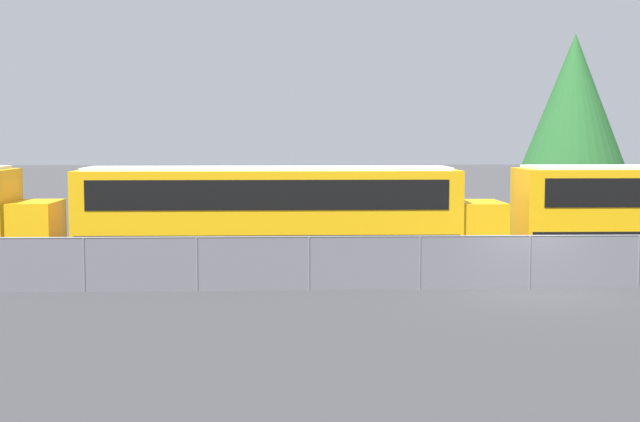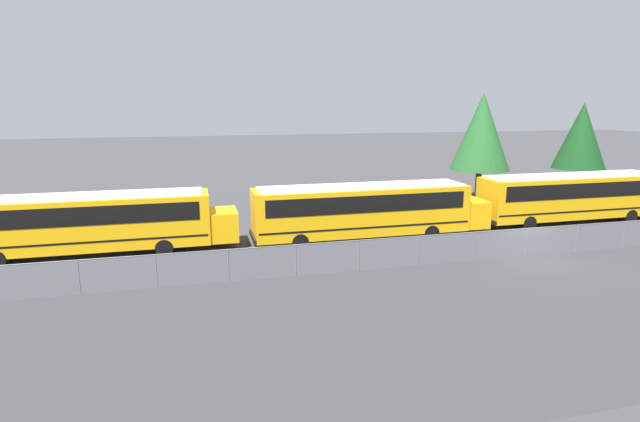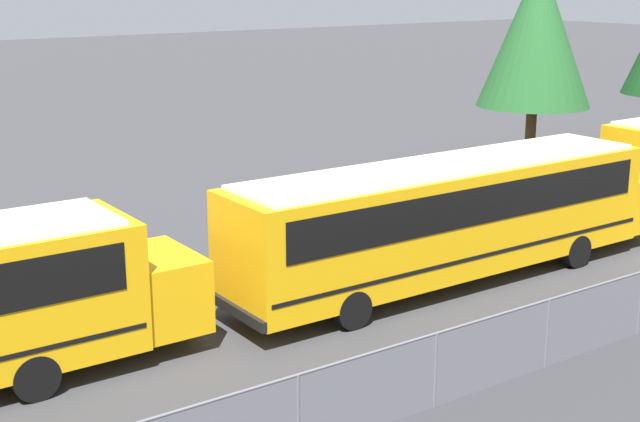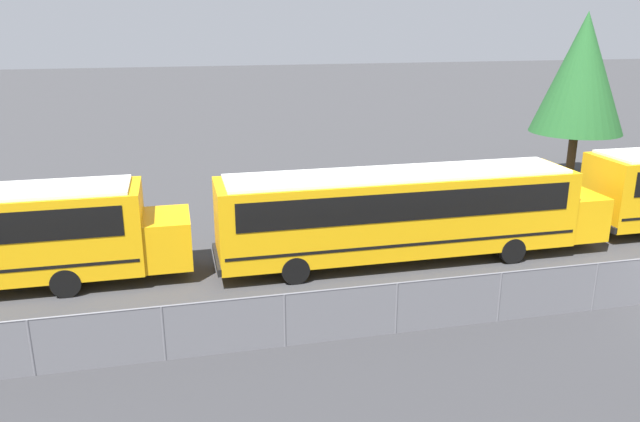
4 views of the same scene
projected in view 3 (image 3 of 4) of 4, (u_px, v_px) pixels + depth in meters
The scene contains 2 objects.
school_bus_3 at pixel (455, 211), 22.98m from camera, with size 13.97×2.56×3.19m.
tree_0 at pixel (537, 32), 35.94m from camera, with size 4.61×4.61×8.52m.
Camera 3 is at (-22.51, -11.17, 7.83)m, focal length 50.00 mm.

